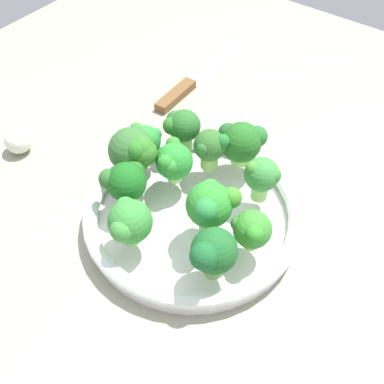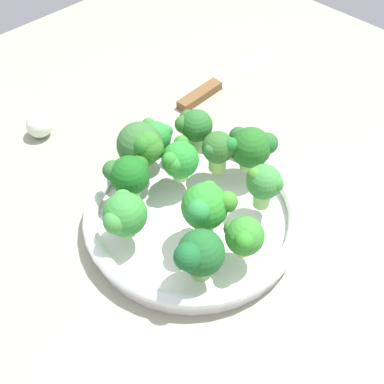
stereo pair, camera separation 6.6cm
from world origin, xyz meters
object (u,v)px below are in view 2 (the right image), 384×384
(bowl, at_px, (192,216))
(broccoli_floret_6, at_px, (219,149))
(broccoli_floret_5, at_px, (124,215))
(garlic_bulb, at_px, (39,125))
(broccoli_floret_7, at_px, (244,237))
(knife, at_px, (217,84))
(broccoli_floret_4, at_px, (206,207))
(broccoli_floret_3, at_px, (198,254))
(broccoli_floret_8, at_px, (179,160))
(broccoli_floret_9, at_px, (129,175))
(broccoli_floret_0, at_px, (264,183))
(broccoli_floret_11, at_px, (156,136))
(broccoli_floret_1, at_px, (141,147))
(broccoli_floret_10, at_px, (194,126))
(broccoli_floret_2, at_px, (251,147))

(bowl, height_order, broccoli_floret_6, broccoli_floret_6)
(broccoli_floret_5, distance_m, garlic_bulb, 0.29)
(broccoli_floret_7, height_order, knife, broccoli_floret_7)
(broccoli_floret_4, bearing_deg, broccoli_floret_3, -142.61)
(broccoli_floret_7, distance_m, broccoli_floret_8, 0.15)
(broccoli_floret_8, height_order, knife, broccoli_floret_8)
(bowl, distance_m, broccoli_floret_9, 0.10)
(broccoli_floret_0, xyz_separation_m, broccoli_floret_11, (-0.03, 0.17, -0.01))
(broccoli_floret_1, distance_m, broccoli_floret_4, 0.14)
(broccoli_floret_5, height_order, broccoli_floret_9, broccoli_floret_5)
(broccoli_floret_3, distance_m, broccoli_floret_10, 0.22)
(bowl, height_order, broccoli_floret_7, broccoli_floret_7)
(broccoli_floret_9, height_order, knife, broccoli_floret_9)
(broccoli_floret_10, distance_m, garlic_bulb, 0.26)
(broccoli_floret_2, relative_size, broccoli_floret_9, 1.05)
(broccoli_floret_5, distance_m, broccoli_floret_10, 0.18)
(broccoli_floret_4, xyz_separation_m, broccoli_floret_10, (0.10, 0.12, -0.01))
(broccoli_floret_6, bearing_deg, garlic_bulb, 112.97)
(broccoli_floret_4, xyz_separation_m, broccoli_floret_8, (0.04, 0.09, -0.01))
(broccoli_floret_4, distance_m, garlic_bulb, 0.35)
(broccoli_floret_9, distance_m, broccoli_floret_10, 0.13)
(broccoli_floret_9, relative_size, knife, 0.23)
(broccoli_floret_0, bearing_deg, broccoli_floret_9, 128.25)
(bowl, distance_m, broccoli_floret_2, 0.13)
(broccoli_floret_1, distance_m, broccoli_floret_11, 0.04)
(garlic_bulb, bearing_deg, broccoli_floret_4, -86.00)
(broccoli_floret_2, relative_size, broccoli_floret_11, 1.16)
(bowl, bearing_deg, knife, 37.11)
(garlic_bulb, bearing_deg, broccoli_floret_1, -79.22)
(broccoli_floret_8, bearing_deg, broccoli_floret_3, -126.23)
(broccoli_floret_5, distance_m, knife, 0.39)
(broccoli_floret_7, distance_m, broccoli_floret_9, 0.18)
(garlic_bulb, bearing_deg, broccoli_floret_9, -89.84)
(broccoli_floret_2, bearing_deg, knife, 53.70)
(broccoli_floret_3, xyz_separation_m, broccoli_floret_4, (0.05, 0.04, 0.01))
(broccoli_floret_6, bearing_deg, broccoli_floret_8, 153.52)
(bowl, xyz_separation_m, broccoli_floret_1, (-0.00, 0.10, 0.06))
(broccoli_floret_9, bearing_deg, broccoli_floret_2, -27.14)
(broccoli_floret_2, xyz_separation_m, broccoli_floret_3, (-0.18, -0.08, 0.00))
(broccoli_floret_2, bearing_deg, broccoli_floret_5, 171.73)
(broccoli_floret_0, bearing_deg, broccoli_floret_7, -156.12)
(broccoli_floret_2, xyz_separation_m, broccoli_floret_9, (-0.15, 0.08, -0.00))
(broccoli_floret_2, relative_size, knife, 0.25)
(broccoli_floret_3, height_order, broccoli_floret_11, broccoli_floret_3)
(broccoli_floret_3, relative_size, broccoli_floret_8, 1.18)
(bowl, distance_m, broccoli_floret_7, 0.11)
(knife, bearing_deg, garlic_bulb, 159.75)
(broccoli_floret_4, bearing_deg, broccoli_floret_5, 137.10)
(broccoli_floret_2, distance_m, broccoli_floret_8, 0.10)
(broccoli_floret_3, bearing_deg, knife, 40.07)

